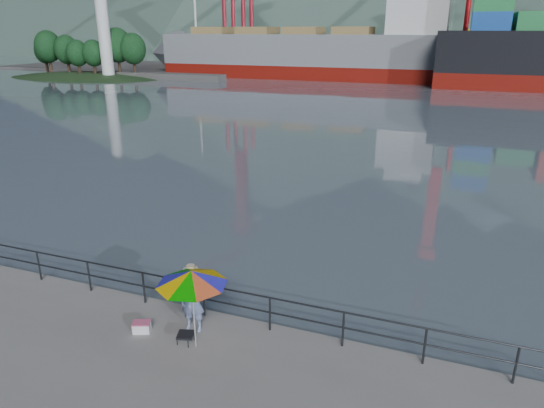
{
  "coord_description": "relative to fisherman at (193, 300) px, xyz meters",
  "views": [
    {
      "loc": [
        7.01,
        -8.8,
        7.69
      ],
      "look_at": [
        1.44,
        6.0,
        2.0
      ],
      "focal_mm": 32.0,
      "sensor_mm": 36.0,
      "label": 1
    }
  ],
  "objects": [
    {
      "name": "harbor_water",
      "position": [
        -1.05,
        128.99,
        -0.9
      ],
      "size": [
        500.0,
        280.0,
        0.0
      ],
      "primitive_type": "cube",
      "color": "slate",
      "rests_on": "ground"
    },
    {
      "name": "fishing_rod",
      "position": [
        -0.26,
        1.1,
        -0.9
      ],
      "size": [
        0.61,
        1.66,
        1.24
      ],
      "primitive_type": "cylinder",
      "rotation": [
        0.96,
        0.0,
        -0.35
      ],
      "color": "black",
      "rests_on": "ground"
    },
    {
      "name": "bulk_carrier",
      "position": [
        -16.11,
        73.73,
        3.2
      ],
      "size": [
        53.09,
        9.19,
        14.5
      ],
      "color": "maroon",
      "rests_on": "ground"
    },
    {
      "name": "beach_umbrella",
      "position": [
        0.41,
        -0.66,
        1.1
      ],
      "size": [
        2.04,
        2.04,
        2.18
      ],
      "color": "white",
      "rests_on": "ground"
    },
    {
      "name": "guardrail",
      "position": [
        -1.05,
        0.69,
        -0.38
      ],
      "size": [
        22.0,
        0.06,
        1.03
      ],
      "color": "#2D3033",
      "rests_on": "ground"
    },
    {
      "name": "far_dock",
      "position": [
        8.95,
        91.99,
        -0.9
      ],
      "size": [
        200.0,
        40.0,
        0.4
      ],
      "primitive_type": "cube",
      "color": "#514F4C",
      "rests_on": "ground"
    },
    {
      "name": "fisherman",
      "position": [
        0.0,
        0.0,
        0.0
      ],
      "size": [
        0.72,
        0.54,
        1.79
      ],
      "primitive_type": "imported",
      "rotation": [
        0.0,
        0.0,
        0.18
      ],
      "color": "#2D4E9C",
      "rests_on": "ground"
    },
    {
      "name": "folding_stool",
      "position": [
        0.09,
        -0.62,
        -0.75
      ],
      "size": [
        0.51,
        0.51,
        0.27
      ],
      "color": "black",
      "rests_on": "ground"
    },
    {
      "name": "cooler_bag",
      "position": [
        -1.27,
        -0.6,
        -0.77
      ],
      "size": [
        0.53,
        0.45,
        0.26
      ],
      "primitive_type": "cube",
      "rotation": [
        0.0,
        0.0,
        0.39
      ],
      "color": "silver",
      "rests_on": "ground"
    },
    {
      "name": "lighthouse_islet",
      "position": [
        -56.02,
        60.98,
        -0.64
      ],
      "size": [
        48.0,
        26.4,
        19.2
      ],
      "color": "#263F1E",
      "rests_on": "ground"
    }
  ]
}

